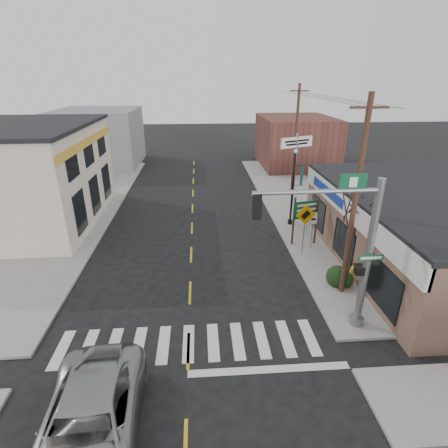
{
  "coord_description": "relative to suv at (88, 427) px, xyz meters",
  "views": [
    {
      "loc": [
        0.63,
        -10.77,
        10.0
      ],
      "look_at": [
        1.85,
        6.02,
        2.8
      ],
      "focal_mm": 28.0,
      "sensor_mm": 36.0,
      "label": 1
    }
  ],
  "objects": [
    {
      "name": "bare_tree",
      "position": [
        11.23,
        8.69,
        3.35
      ],
      "size": [
        2.58,
        2.58,
        5.17
      ],
      "rotation": [
        0.0,
        0.0,
        -0.22
      ],
      "color": "black",
      "rests_on": "sidewalk_right"
    },
    {
      "name": "lamp_post",
      "position": [
        9.8,
        15.69,
        2.39
      ],
      "size": [
        0.7,
        0.55,
        5.36
      ],
      "rotation": [
        0.0,
        0.0,
        -0.3
      ],
      "color": "black",
      "rests_on": "sidewalk_right"
    },
    {
      "name": "left_building",
      "position": [
        -10.3,
        17.71,
        2.55
      ],
      "size": [
        12.0,
        12.0,
        6.8
      ],
      "primitive_type": "cube",
      "color": "beige",
      "rests_on": "ground"
    },
    {
      "name": "crosswalk",
      "position": [
        2.7,
        4.11,
        -0.84
      ],
      "size": [
        11.0,
        2.2,
        0.01
      ],
      "primitive_type": "cube",
      "color": "silver",
      "rests_on": "ground"
    },
    {
      "name": "suv",
      "position": [
        0.0,
        0.0,
        0.0
      ],
      "size": [
        3.14,
        6.24,
        1.7
      ],
      "primitive_type": "imported",
      "rotation": [
        0.0,
        0.0,
        0.05
      ],
      "color": "#979A9B",
      "rests_on": "ground"
    },
    {
      "name": "utility_pole_far",
      "position": [
        11.92,
        23.75,
        4.03
      ],
      "size": [
        1.61,
        0.24,
        9.26
      ],
      "rotation": [
        0.0,
        0.0,
        0.01
      ],
      "color": "#3D291A",
      "rests_on": "sidewalk_right"
    },
    {
      "name": "shrub_front",
      "position": [
        10.2,
        7.75,
        -0.29
      ],
      "size": [
        1.15,
        1.15,
        0.86
      ],
      "primitive_type": "ellipsoid",
      "color": "#17391A",
      "rests_on": "sidewalk_right"
    },
    {
      "name": "traffic_signal_pole",
      "position": [
        9.11,
        4.67,
        3.23
      ],
      "size": [
        5.24,
        0.39,
        6.64
      ],
      "rotation": [
        0.0,
        0.0,
        0.02
      ],
      "color": "gray",
      "rests_on": "sidewalk_right"
    },
    {
      "name": "dance_center_sign",
      "position": [
        10.59,
        18.58,
        3.82
      ],
      "size": [
        2.79,
        0.18,
        5.93
      ],
      "rotation": [
        0.0,
        0.0,
        0.41
      ],
      "color": "gray",
      "rests_on": "sidewalk_right"
    },
    {
      "name": "center_line",
      "position": [
        2.7,
        11.71,
        -0.84
      ],
      "size": [
        0.12,
        56.0,
        0.01
      ],
      "primitive_type": "cube",
      "color": "gold",
      "rests_on": "ground"
    },
    {
      "name": "sidewalk_right",
      "position": [
        11.7,
        16.71,
        -0.78
      ],
      "size": [
        6.0,
        38.0,
        0.13
      ],
      "primitive_type": "cube",
      "color": "gray",
      "rests_on": "ground"
    },
    {
      "name": "sidewalk_left",
      "position": [
        -6.3,
        16.71,
        -0.78
      ],
      "size": [
        6.0,
        38.0,
        0.13
      ],
      "primitive_type": "cube",
      "color": "gray",
      "rests_on": "ground"
    },
    {
      "name": "ped_crossing_sign",
      "position": [
        9.36,
        11.18,
        1.36
      ],
      "size": [
        1.2,
        0.08,
        3.08
      ],
      "rotation": [
        0.0,
        0.0,
        0.1
      ],
      "color": "gray",
      "rests_on": "sidewalk_right"
    },
    {
      "name": "bldg_distant_left",
      "position": [
        -8.3,
        35.71,
        2.35
      ],
      "size": [
        9.0,
        10.0,
        6.4
      ],
      "primitive_type": "cube",
      "color": "gray",
      "rests_on": "ground"
    },
    {
      "name": "bldg_distant_right",
      "position": [
        14.7,
        33.71,
        1.95
      ],
      "size": [
        8.0,
        10.0,
        5.6
      ],
      "primitive_type": "cube",
      "color": "brown",
      "rests_on": "ground"
    },
    {
      "name": "fire_hydrant",
      "position": [
        11.2,
        8.26,
        -0.35
      ],
      "size": [
        0.21,
        0.21,
        0.68
      ],
      "rotation": [
        0.0,
        0.0,
        0.3
      ],
      "color": "gold",
      "rests_on": "sidewalk_right"
    },
    {
      "name": "shrub_back",
      "position": [
        12.42,
        10.82,
        -0.3
      ],
      "size": [
        1.12,
        1.12,
        0.84
      ],
      "primitive_type": "ellipsoid",
      "color": "black",
      "rests_on": "sidewalk_right"
    },
    {
      "name": "guide_sign",
      "position": [
        9.78,
        12.45,
        1.27
      ],
      "size": [
        1.77,
        0.14,
        3.1
      ],
      "rotation": [
        0.0,
        0.0,
        0.27
      ],
      "color": "#4C3023",
      "rests_on": "sidewalk_right"
    },
    {
      "name": "ground",
      "position": [
        2.7,
        3.71,
        -0.85
      ],
      "size": [
        140.0,
        140.0,
        0.0
      ],
      "primitive_type": "plane",
      "color": "black",
      "rests_on": "ground"
    },
    {
      "name": "utility_pole_near",
      "position": [
        10.2,
        7.13,
        4.04
      ],
      "size": [
        1.62,
        0.24,
        9.29
      ],
      "rotation": [
        0.0,
        0.0,
        0.02
      ],
      "color": "#4F3A21",
      "rests_on": "sidewalk_right"
    }
  ]
}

